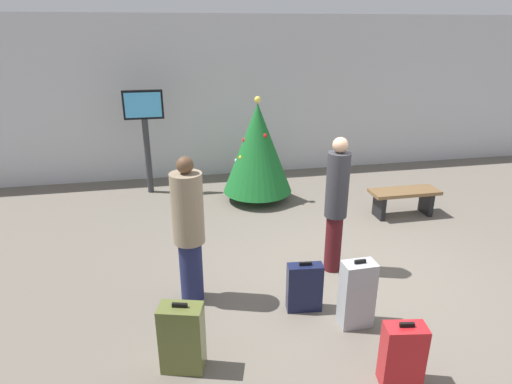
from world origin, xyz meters
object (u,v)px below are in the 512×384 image
suitcase_1 (182,338)px  suitcase_2 (357,294)px  traveller_1 (189,228)px  holiday_tree (258,148)px  waiting_bench (404,197)px  traveller_0 (336,202)px  suitcase_4 (402,355)px  flight_info_kiosk (145,124)px  suitcase_0 (304,287)px

suitcase_1 → suitcase_2: (1.92, 0.29, 0.04)m
traveller_1 → suitcase_2: traveller_1 is taller
suitcase_2 → holiday_tree: bearing=94.6°
waiting_bench → traveller_1: (-3.82, -1.80, 0.61)m
waiting_bench → traveller_0: bearing=-141.8°
traveller_0 → suitcase_2: traveller_0 is taller
suitcase_4 → holiday_tree: bearing=94.4°
waiting_bench → traveller_1: size_ratio=0.67×
flight_info_kiosk → suitcase_0: bearing=-66.7°
flight_info_kiosk → traveller_0: (2.54, -3.59, -0.39)m
flight_info_kiosk → suitcase_1: (0.45, -5.05, -1.04)m
holiday_tree → suitcase_4: size_ratio=2.94×
suitcase_4 → traveller_0: bearing=86.8°
traveller_0 → suitcase_4: (-0.11, -2.06, -0.68)m
traveller_0 → suitcase_1: bearing=-144.9°
traveller_1 → waiting_bench: bearing=25.3°
holiday_tree → suitcase_0: (-0.17, -3.53, -0.73)m
waiting_bench → traveller_1: bearing=-154.7°
traveller_0 → traveller_1: bearing=-170.8°
holiday_tree → suitcase_1: bearing=-110.8°
traveller_0 → suitcase_2: (-0.17, -1.17, -0.61)m
suitcase_0 → suitcase_1: suitcase_1 is taller
holiday_tree → traveller_1: (-1.44, -3.06, -0.07)m
waiting_bench → flight_info_kiosk: bearing=154.7°
suitcase_2 → waiting_bench: bearing=52.2°
traveller_1 → suitcase_1: size_ratio=2.43×
traveller_1 → suitcase_0: (1.28, -0.48, -0.66)m
traveller_1 → suitcase_4: 2.60m
suitcase_0 → suitcase_4: suitcase_4 is taller
holiday_tree → flight_info_kiosk: bearing=157.6°
traveller_1 → suitcase_2: size_ratio=2.21×
suitcase_1 → waiting_bench: bearing=36.6°
suitcase_1 → flight_info_kiosk: bearing=95.1°
traveller_0 → suitcase_4: bearing=-93.2°
traveller_0 → suitcase_0: traveller_0 is taller
suitcase_0 → suitcase_2: size_ratio=0.77×
waiting_bench → suitcase_4: 4.08m
suitcase_0 → suitcase_4: bearing=-67.0°
flight_info_kiosk → suitcase_1: 5.18m
flight_info_kiosk → traveller_0: bearing=-54.7°
suitcase_1 → suitcase_2: 1.94m
holiday_tree → traveller_0: 2.79m
holiday_tree → traveller_0: bearing=-80.0°
traveller_0 → suitcase_2: 1.33m
suitcase_2 → suitcase_4: suitcase_2 is taller
waiting_bench → suitcase_0: suitcase_0 is taller
traveller_0 → traveller_1: 1.96m
suitcase_0 → suitcase_1: (-1.44, -0.68, 0.06)m
holiday_tree → suitcase_1: holiday_tree is taller
traveller_1 → suitcase_2: 2.04m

